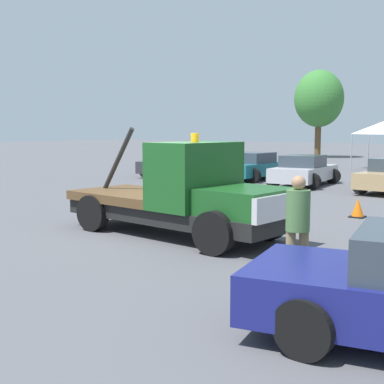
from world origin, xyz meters
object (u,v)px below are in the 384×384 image
at_px(person_near_truck, 298,221).
at_px(parked_car_charcoal, 176,163).
at_px(tree_left, 319,99).
at_px(tow_truck, 186,197).
at_px(parked_car_teal, 254,166).
at_px(parked_car_silver, 304,171).
at_px(traffic_cone, 358,208).

xyz_separation_m(person_near_truck, parked_car_charcoal, (-13.86, 14.43, -0.35)).
height_order(parked_car_charcoal, tree_left, tree_left).
height_order(tow_truck, parked_car_teal, tow_truck).
relative_size(parked_car_charcoal, tree_left, 0.68).
bearing_deg(tree_left, parked_car_silver, -68.05).
height_order(person_near_truck, traffic_cone, person_near_truck).
bearing_deg(parked_car_silver, tree_left, 16.27).
bearing_deg(tow_truck, parked_car_charcoal, 134.18).
bearing_deg(traffic_cone, parked_car_teal, 134.69).
relative_size(parked_car_teal, tree_left, 0.59).
bearing_deg(parked_car_charcoal, parked_car_teal, -91.32).
distance_m(person_near_truck, tree_left, 39.05).
bearing_deg(parked_car_teal, person_near_truck, -144.92).
xyz_separation_m(parked_car_teal, parked_car_silver, (3.13, -1.10, -0.00)).
distance_m(person_near_truck, traffic_cone, 7.04).
height_order(person_near_truck, tree_left, tree_left).
xyz_separation_m(parked_car_silver, traffic_cone, (4.84, -6.95, -0.39)).
height_order(tow_truck, tree_left, tree_left).
distance_m(parked_car_teal, parked_car_silver, 3.31).
xyz_separation_m(parked_car_charcoal, parked_car_teal, (4.49, 0.48, -0.00)).
relative_size(parked_car_teal, traffic_cone, 8.06).
bearing_deg(tow_truck, person_near_truck, -21.48).
distance_m(tow_truck, tree_left, 36.08).
height_order(parked_car_charcoal, parked_car_teal, same).
bearing_deg(person_near_truck, parked_car_silver, -12.84).
distance_m(tow_truck, parked_car_charcoal, 16.24).
xyz_separation_m(parked_car_teal, tree_left, (-5.73, 20.88, 4.35)).
relative_size(tow_truck, parked_car_teal, 1.34).
height_order(parked_car_teal, tree_left, tree_left).
xyz_separation_m(person_near_truck, traffic_cone, (-1.40, 6.86, -0.75)).
bearing_deg(tow_truck, parked_car_silver, 107.42).
xyz_separation_m(tow_truck, parked_car_charcoal, (-10.23, 12.61, -0.28)).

